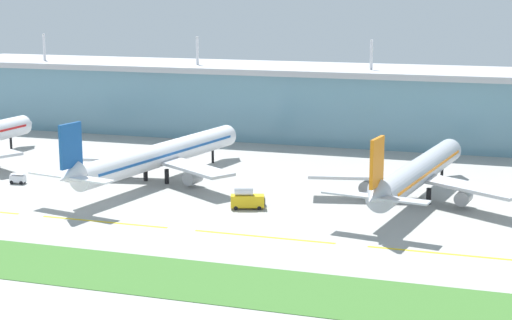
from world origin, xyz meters
TOP-DOWN VIEW (x-y plane):
  - ground_plane at (0.00, 0.00)m, footprint 600.00×600.00m
  - terminal_building at (-0.00, 97.66)m, footprint 288.00×34.00m
  - airliner_near_middle at (-41.08, 27.83)m, footprint 47.80×71.74m
  - airliner_far_middle at (21.69, 27.20)m, footprint 48.10×65.77m
  - taxiway_stripe_mid_west at (-37.00, -9.02)m, footprint 28.00×0.70m
  - taxiway_stripe_centre at (-3.00, -9.02)m, footprint 28.00×0.70m
  - taxiway_stripe_mid_east at (31.00, -9.02)m, footprint 28.00×0.70m
  - grass_verge at (0.00, -35.10)m, footprint 300.00×18.00m
  - fuel_truck at (-12.46, 9.45)m, footprint 7.65×4.70m
  - pushback_tug at (-11.59, 12.59)m, footprint 4.98×3.88m
  - baggage_cart at (-72.96, 14.86)m, footprint 3.78×2.34m

SIDE VIEW (x-z plane):
  - ground_plane at x=0.00m, z-range 0.00..0.00m
  - taxiway_stripe_mid_west at x=-37.00m, z-range 0.00..0.04m
  - taxiway_stripe_centre at x=-3.00m, z-range 0.00..0.04m
  - taxiway_stripe_mid_east at x=31.00m, z-range 0.00..0.04m
  - grass_verge at x=0.00m, z-range 0.00..0.10m
  - pushback_tug at x=-11.59m, z-range 0.18..2.03m
  - baggage_cart at x=-72.96m, z-range 0.02..2.50m
  - fuel_truck at x=-12.46m, z-range -0.21..4.74m
  - airliner_far_middle at x=21.69m, z-range -3.00..15.90m
  - airliner_near_middle at x=-41.08m, z-range -2.99..15.91m
  - terminal_building at x=0.00m, z-range -4.29..27.58m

